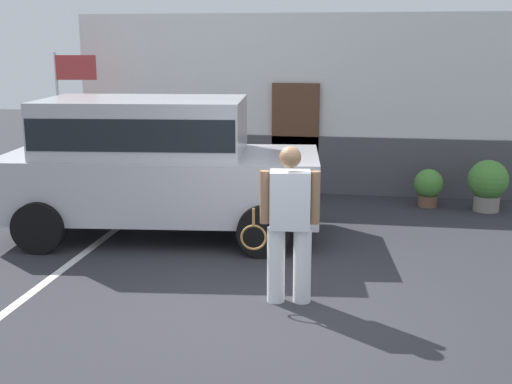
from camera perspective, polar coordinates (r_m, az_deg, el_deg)
ground_plane at (r=7.18m, az=0.94°, el=-10.42°), size 40.00×40.00×0.00m
parking_stripe_0 at (r=9.29m, az=-14.99°, el=-5.35°), size 0.12×4.40×0.01m
house_frontage at (r=12.64m, az=4.90°, el=7.16°), size 9.13×0.40×3.38m
parked_suv at (r=9.80m, az=-8.81°, el=2.77°), size 4.77×2.54×2.05m
tennis_player_man at (r=7.18m, az=2.90°, el=-2.72°), size 0.91×0.32×1.77m
potted_plant_by_porch at (r=11.94m, az=14.80°, el=0.52°), size 0.51×0.51×0.67m
potted_plant_secondary at (r=11.89m, az=19.56°, el=0.75°), size 0.68×0.68×0.89m
flag_pole at (r=12.84m, az=-16.10°, el=8.04°), size 0.80×0.12×2.67m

